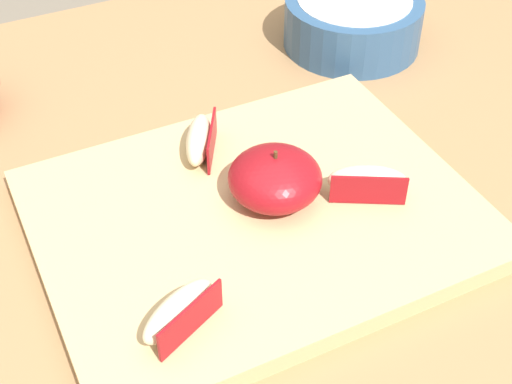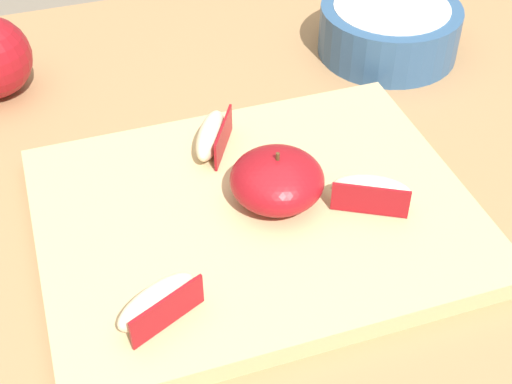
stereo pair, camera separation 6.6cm
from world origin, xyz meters
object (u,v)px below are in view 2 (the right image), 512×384
at_px(cutting_board, 256,216).
at_px(apple_wedge_front, 371,192).
at_px(apple_wedge_right, 212,136).
at_px(ceramic_fruit_bowl, 389,28).
at_px(apple_wedge_left, 158,302).
at_px(apple_half_skin_up, 277,180).

distance_m(cutting_board, apple_wedge_front, 0.11).
height_order(apple_wedge_right, ceramic_fruit_bowl, ceramic_fruit_bowl).
bearing_deg(apple_wedge_right, cutting_board, -81.91).
distance_m(apple_wedge_front, apple_wedge_right, 0.17).
distance_m(apple_wedge_left, ceramic_fruit_bowl, 0.50).
bearing_deg(ceramic_fruit_bowl, apple_wedge_front, -119.32).
height_order(cutting_board, apple_half_skin_up, apple_half_skin_up).
bearing_deg(apple_wedge_left, apple_half_skin_up, 36.70).
bearing_deg(cutting_board, apple_half_skin_up, 14.36).
height_order(apple_half_skin_up, apple_wedge_right, apple_half_skin_up).
xyz_separation_m(apple_half_skin_up, ceramic_fruit_bowl, (0.23, 0.24, -0.01)).
relative_size(apple_wedge_left, apple_wedge_front, 1.01).
xyz_separation_m(apple_wedge_front, ceramic_fruit_bowl, (0.15, 0.27, -0.00)).
xyz_separation_m(apple_wedge_right, ceramic_fruit_bowl, (0.27, 0.14, -0.00)).
bearing_deg(cutting_board, apple_wedge_right, 98.09).
relative_size(apple_wedge_right, ceramic_fruit_bowl, 0.44).
distance_m(apple_half_skin_up, apple_wedge_right, 0.10).
bearing_deg(cutting_board, apple_wedge_left, -139.90).
distance_m(cutting_board, apple_wedge_right, 0.10).
bearing_deg(apple_wedge_right, apple_wedge_front, -47.81).
xyz_separation_m(apple_half_skin_up, apple_wedge_right, (-0.04, 0.09, -0.01)).
bearing_deg(apple_wedge_front, cutting_board, 164.09).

